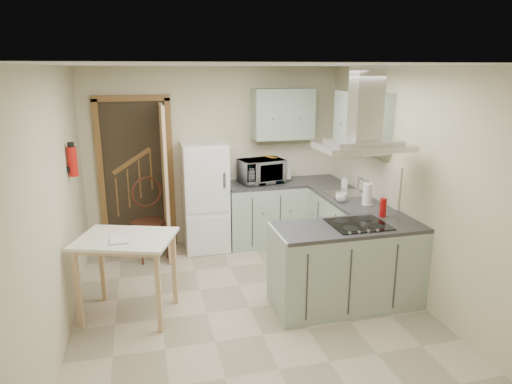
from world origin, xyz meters
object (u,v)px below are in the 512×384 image
object	(u,v)px
bentwood_chair	(149,223)
microwave	(262,171)
peninsula	(347,266)
drop_leaf_table	(129,277)
fridge	(205,197)
extractor_hood	(363,147)

from	to	relation	value
bentwood_chair	microwave	bearing A→B (deg)	-13.52
bentwood_chair	peninsula	bearing A→B (deg)	-62.14
drop_leaf_table	microwave	size ratio (longest dim) A/B	1.52
bentwood_chair	fridge	bearing A→B (deg)	-8.52
extractor_hood	bentwood_chair	size ratio (longest dim) A/B	0.92
drop_leaf_table	extractor_hood	bearing A→B (deg)	11.08
extractor_hood	bentwood_chair	world-z (taller)	extractor_hood
peninsula	extractor_hood	size ratio (longest dim) A/B	1.72
extractor_hood	fridge	bearing A→B (deg)	123.79
fridge	bentwood_chair	world-z (taller)	fridge
peninsula	microwave	xyz separation A→B (m)	(-0.41, 2.00, 0.62)
peninsula	extractor_hood	world-z (taller)	extractor_hood
extractor_hood	bentwood_chair	bearing A→B (deg)	139.13
peninsula	microwave	distance (m)	2.13
drop_leaf_table	microwave	world-z (taller)	microwave
peninsula	microwave	world-z (taller)	microwave
bentwood_chair	microwave	world-z (taller)	microwave
fridge	drop_leaf_table	world-z (taller)	fridge
fridge	bentwood_chair	bearing A→B (deg)	-168.64
peninsula	bentwood_chair	bearing A→B (deg)	137.74
extractor_hood	drop_leaf_table	size ratio (longest dim) A/B	0.98
peninsula	extractor_hood	xyz separation A→B (m)	(0.10, 0.00, 1.27)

